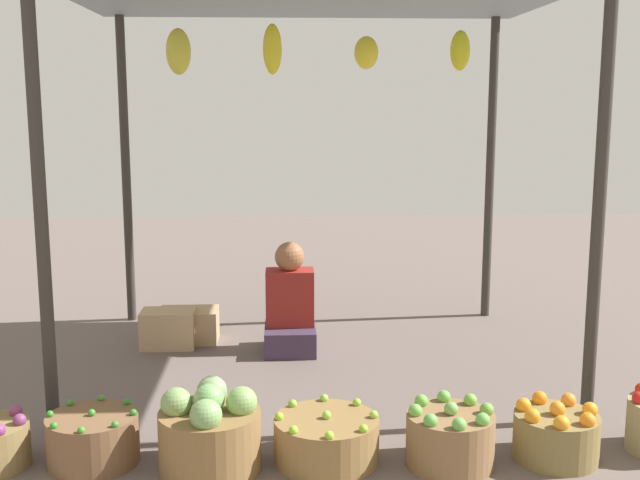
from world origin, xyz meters
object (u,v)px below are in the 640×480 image
(basket_limes, at_px, (327,439))
(wooden_crate_near_vendor, at_px, (189,325))
(basket_green_chilies, at_px, (93,439))
(basket_green_apples, at_px, (450,438))
(basket_cabbages, at_px, (210,433))
(wooden_crate_stacked_rear, at_px, (168,329))
(basket_oranges, at_px, (556,435))
(vendor_person, at_px, (290,309))

(basket_limes, relative_size, wooden_crate_near_vendor, 1.21)
(basket_green_chilies, distance_m, basket_green_apples, 1.75)
(basket_cabbages, relative_size, wooden_crate_stacked_rear, 1.26)
(basket_green_chilies, bearing_deg, basket_limes, -1.90)
(basket_cabbages, bearing_deg, basket_green_apples, -0.16)
(basket_green_apples, height_order, basket_oranges, basket_green_apples)
(basket_green_chilies, bearing_deg, vendor_person, 60.80)
(basket_green_apples, bearing_deg, basket_limes, 173.63)
(basket_green_apples, height_order, wooden_crate_stacked_rear, basket_green_apples)
(basket_green_chilies, relative_size, wooden_crate_near_vendor, 1.04)
(basket_green_chilies, relative_size, basket_green_apples, 1.04)
(wooden_crate_near_vendor, height_order, wooden_crate_stacked_rear, wooden_crate_stacked_rear)
(basket_oranges, bearing_deg, basket_green_apples, -175.79)
(basket_green_apples, xyz_separation_m, basket_oranges, (0.54, 0.04, -0.01))
(basket_cabbages, distance_m, wooden_crate_near_vendor, 2.12)
(vendor_person, bearing_deg, basket_limes, -84.78)
(basket_green_chilies, height_order, basket_cabbages, basket_cabbages)
(wooden_crate_near_vendor, bearing_deg, vendor_person, -17.40)
(basket_oranges, height_order, wooden_crate_near_vendor, basket_oranges)
(basket_cabbages, distance_m, basket_limes, 0.57)
(basket_limes, distance_m, wooden_crate_near_vendor, 2.23)
(basket_green_chilies, distance_m, wooden_crate_stacked_rear, 1.86)
(basket_green_apples, bearing_deg, wooden_crate_stacked_rear, 129.91)
(basket_limes, distance_m, basket_oranges, 1.14)
(vendor_person, distance_m, basket_green_chilies, 2.02)
(basket_oranges, bearing_deg, wooden_crate_stacked_rear, 138.56)
(basket_cabbages, distance_m, basket_green_apples, 1.17)
(basket_limes, bearing_deg, wooden_crate_stacked_rear, 118.81)
(basket_green_chilies, bearing_deg, basket_oranges, -1.64)
(basket_cabbages, bearing_deg, basket_oranges, 1.22)
(vendor_person, height_order, wooden_crate_stacked_rear, vendor_person)
(basket_cabbages, xyz_separation_m, wooden_crate_near_vendor, (-0.35, 2.09, -0.06))
(basket_green_apples, bearing_deg, vendor_person, 112.31)
(vendor_person, height_order, wooden_crate_near_vendor, vendor_person)
(basket_cabbages, relative_size, wooden_crate_near_vendor, 1.14)
(vendor_person, bearing_deg, basket_green_apples, -67.69)
(basket_limes, xyz_separation_m, basket_oranges, (1.14, -0.03, 0.01))
(basket_green_chilies, relative_size, basket_oranges, 1.07)
(basket_limes, height_order, wooden_crate_stacked_rear, wooden_crate_stacked_rear)
(wooden_crate_stacked_rear, bearing_deg, basket_cabbages, -76.27)
(basket_green_apples, relative_size, wooden_crate_stacked_rear, 1.11)
(vendor_person, distance_m, basket_green_apples, 2.02)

